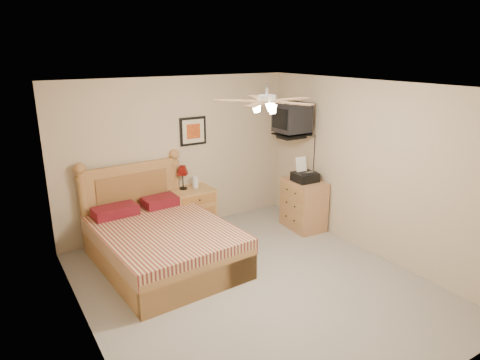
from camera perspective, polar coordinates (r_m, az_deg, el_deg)
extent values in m
plane|color=gray|center=(5.64, 1.91, -13.84)|extent=(4.50, 4.50, 0.00)
cube|color=white|center=(4.86, 2.20, 12.37)|extent=(4.00, 4.50, 0.04)
cube|color=#C5B091|center=(7.02, -8.25, 3.31)|extent=(4.00, 0.04, 2.50)
cube|color=#C5B091|center=(3.63, 22.67, -11.36)|extent=(4.00, 0.04, 2.50)
cube|color=#C5B091|center=(4.39, -20.30, -6.06)|extent=(0.04, 4.50, 2.50)
cube|color=#C5B091|center=(6.40, 17.09, 1.38)|extent=(0.04, 4.50, 2.50)
cube|color=tan|center=(7.11, -6.33, -3.96)|extent=(0.67, 0.51, 0.72)
imported|color=silver|center=(7.00, -5.99, -0.07)|extent=(0.13, 0.13, 0.26)
cube|color=black|center=(7.03, -6.29, 6.49)|extent=(0.46, 0.04, 0.46)
cube|color=#9F663F|center=(7.22, 8.48, -3.23)|extent=(0.54, 0.74, 0.83)
imported|color=beige|center=(7.26, 7.26, 0.51)|extent=(0.22, 0.28, 0.02)
imported|color=tan|center=(7.28, 7.10, 0.74)|extent=(0.27, 0.32, 0.02)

